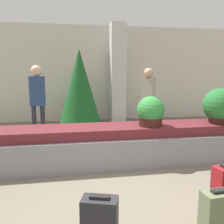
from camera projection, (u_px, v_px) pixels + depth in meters
ground_plane at (134, 209)px, 3.01m from camera, size 18.00×18.00×0.00m
back_wall at (90, 74)px, 8.52m from camera, size 18.00×0.06×3.20m
carousel at (112, 145)px, 4.49m from camera, size 8.90×0.90×0.69m
pillar at (118, 74)px, 8.14m from camera, size 0.48×0.48×3.20m
suitcase_0 at (219, 215)px, 2.44m from camera, size 0.37×0.21×0.51m
suitcase_5 at (100, 220)px, 2.37m from camera, size 0.39×0.29×0.49m
potted_plant_0 at (220, 106)px, 4.65m from camera, size 0.62×0.62×0.65m
potted_plant_1 at (151, 112)px, 4.40m from camera, size 0.49×0.49×0.53m
traveler_0 at (148, 96)px, 6.20m from camera, size 0.35×0.36×1.74m
traveler_1 at (37, 96)px, 5.83m from camera, size 0.37×0.31×1.80m
decorated_tree at (80, 86)px, 7.30m from camera, size 1.20×1.20×2.32m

